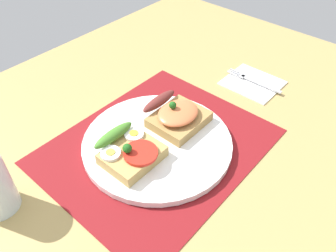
{
  "coord_description": "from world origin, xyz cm",
  "views": [
    {
      "loc": [
        -32.07,
        -30.46,
        45.19
      ],
      "look_at": [
        3.0,
        0.0,
        3.04
      ],
      "focal_mm": 36.4,
      "sensor_mm": 36.0,
      "label": 1
    }
  ],
  "objects_px": {
    "plate": "(157,143)",
    "sandwich_salmon": "(176,115)",
    "sandwich_egg_tomato": "(130,151)",
    "fork": "(252,80)",
    "napkin": "(253,82)"
  },
  "relations": [
    {
      "from": "plate",
      "to": "sandwich_egg_tomato",
      "type": "relative_size",
      "value": 2.71
    },
    {
      "from": "plate",
      "to": "sandwich_salmon",
      "type": "bearing_deg",
      "value": 6.82
    },
    {
      "from": "sandwich_egg_tomato",
      "to": "sandwich_salmon",
      "type": "distance_m",
      "value": 0.12
    },
    {
      "from": "plate",
      "to": "napkin",
      "type": "distance_m",
      "value": 0.29
    },
    {
      "from": "sandwich_egg_tomato",
      "to": "sandwich_salmon",
      "type": "relative_size",
      "value": 0.99
    },
    {
      "from": "sandwich_egg_tomato",
      "to": "sandwich_salmon",
      "type": "xyz_separation_m",
      "value": [
        0.12,
        0.0,
        0.0
      ]
    },
    {
      "from": "plate",
      "to": "fork",
      "type": "bearing_deg",
      "value": -5.12
    },
    {
      "from": "sandwich_salmon",
      "to": "fork",
      "type": "xyz_separation_m",
      "value": [
        0.23,
        -0.03,
        -0.03
      ]
    },
    {
      "from": "plate",
      "to": "sandwich_egg_tomato",
      "type": "xyz_separation_m",
      "value": [
        -0.06,
        0.01,
        0.02
      ]
    },
    {
      "from": "fork",
      "to": "plate",
      "type": "bearing_deg",
      "value": 174.88
    },
    {
      "from": "sandwich_egg_tomato",
      "to": "sandwich_salmon",
      "type": "height_order",
      "value": "sandwich_salmon"
    },
    {
      "from": "sandwich_egg_tomato",
      "to": "sandwich_salmon",
      "type": "bearing_deg",
      "value": 0.15
    },
    {
      "from": "sandwich_egg_tomato",
      "to": "plate",
      "type": "bearing_deg",
      "value": -6.42
    },
    {
      "from": "napkin",
      "to": "sandwich_egg_tomato",
      "type": "bearing_deg",
      "value": 174.17
    },
    {
      "from": "plate",
      "to": "fork",
      "type": "distance_m",
      "value": 0.29
    }
  ]
}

